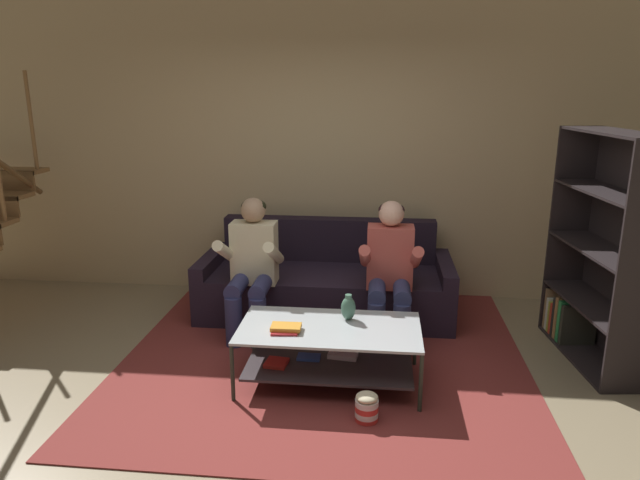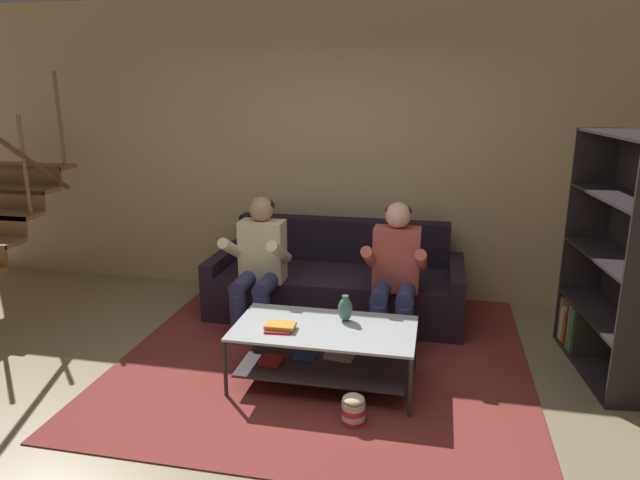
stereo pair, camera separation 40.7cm
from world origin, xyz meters
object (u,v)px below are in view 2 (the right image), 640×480
object	(u,v)px
couch	(337,284)
popcorn_tub	(353,410)
vase	(345,309)
person_seated_left	(259,261)
bookshelf	(615,275)
person_seated_right	(395,269)
book_stack	(280,327)
coffee_table	(324,346)

from	to	relation	value
couch	popcorn_tub	bearing A→B (deg)	-76.42
vase	popcorn_tub	size ratio (longest dim) A/B	0.97
person_seated_left	bookshelf	distance (m)	2.76
person_seated_right	popcorn_tub	world-z (taller)	person_seated_right
book_stack	bookshelf	bearing A→B (deg)	18.99
person_seated_left	book_stack	distance (m)	1.01
coffee_table	bookshelf	size ratio (longest dim) A/B	0.72
popcorn_tub	person_seated_left	bearing A→B (deg)	128.79
book_stack	bookshelf	xyz separation A→B (m)	(2.33, 0.80, 0.28)
couch	bookshelf	size ratio (longest dim) A/B	1.30
person_seated_left	bookshelf	size ratio (longest dim) A/B	0.66
person_seated_left	popcorn_tub	world-z (taller)	person_seated_left
popcorn_tub	coffee_table	bearing A→B (deg)	121.50
person_seated_left	vase	world-z (taller)	person_seated_left
person_seated_left	popcorn_tub	distance (m)	1.70
couch	coffee_table	size ratio (longest dim) A/B	1.80
vase	popcorn_tub	bearing A→B (deg)	-75.51
vase	popcorn_tub	xyz separation A→B (m)	(0.16, -0.61, -0.42)
book_stack	coffee_table	bearing A→B (deg)	19.86
person_seated_right	vase	bearing A→B (deg)	-115.20
popcorn_tub	bookshelf	bearing A→B (deg)	33.63
person_seated_right	book_stack	size ratio (longest dim) A/B	5.55
vase	couch	bearing A→B (deg)	103.10
person_seated_right	coffee_table	world-z (taller)	person_seated_right
person_seated_left	vase	bearing A→B (deg)	-37.07
couch	person_seated_right	size ratio (longest dim) A/B	1.97
couch	popcorn_tub	distance (m)	1.85
bookshelf	popcorn_tub	bearing A→B (deg)	-146.37
couch	popcorn_tub	size ratio (longest dim) A/B	11.61
person_seated_right	bookshelf	bearing A→B (deg)	-3.21
couch	person_seated_right	world-z (taller)	person_seated_right
person_seated_right	coffee_table	xyz separation A→B (m)	(-0.43, -0.79, -0.35)
couch	person_seated_left	bearing A→B (deg)	-137.11
coffee_table	popcorn_tub	size ratio (longest dim) A/B	6.45
couch	bookshelf	xyz separation A→B (m)	(2.18, -0.63, 0.45)
bookshelf	couch	bearing A→B (deg)	164.00
bookshelf	person_seated_left	bearing A→B (deg)	178.12
book_stack	bookshelf	size ratio (longest dim) A/B	0.12
coffee_table	person_seated_left	bearing A→B (deg)	132.53
vase	coffee_table	bearing A→B (deg)	-131.71
coffee_table	vase	size ratio (longest dim) A/B	6.66
person_seated_left	bookshelf	world-z (taller)	bookshelf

